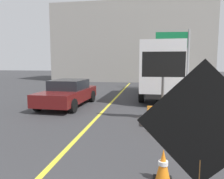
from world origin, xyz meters
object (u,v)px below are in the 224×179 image
box_truck (160,69)px  roadwork_sign (202,128)px  arrow_board_trailer (162,110)px  highway_guide_sign (179,49)px  traffic_cone_mid_lane (161,123)px  traffic_cone_near_sign (163,166)px  pickup_car (68,93)px

box_truck → roadwork_sign: bearing=-90.2°
roadwork_sign → arrow_board_trailer: size_ratio=0.86×
box_truck → highway_guide_sign: (1.67, 4.32, 1.57)m
highway_guide_sign → traffic_cone_mid_lane: highway_guide_sign is taller
box_truck → arrow_board_trailer: bearing=-91.8°
box_truck → traffic_cone_near_sign: 10.64m
box_truck → traffic_cone_mid_lane: size_ratio=10.62×
pickup_car → traffic_cone_near_sign: bearing=-56.3°
box_truck → pickup_car: box_truck is taller
pickup_car → highway_guide_sign: (6.62, 8.03, 2.73)m
roadwork_sign → highway_guide_sign: size_ratio=0.47×
arrow_board_trailer → pickup_car: size_ratio=0.60×
roadwork_sign → traffic_cone_mid_lane: 4.30m
highway_guide_sign → traffic_cone_mid_lane: size_ratio=6.79×
roadwork_sign → pickup_car: bearing=121.2°
traffic_cone_near_sign → pickup_car: bearing=123.7°
arrow_board_trailer → traffic_cone_mid_lane: (-0.10, -1.49, -0.12)m
box_truck → pickup_car: 6.29m
traffic_cone_mid_lane → arrow_board_trailer: bearing=86.2°
arrow_board_trailer → traffic_cone_near_sign: bearing=-92.9°
box_truck → traffic_cone_near_sign: size_ratio=12.24×
box_truck → traffic_cone_mid_lane: bearing=-92.2°
roadwork_sign → arrow_board_trailer: (-0.14, 5.63, -0.99)m
box_truck → highway_guide_sign: 4.89m
pickup_car → traffic_cone_mid_lane: 6.11m
highway_guide_sign → traffic_cone_near_sign: size_ratio=7.83×
pickup_car → highway_guide_sign: highway_guide_sign is taller
roadwork_sign → traffic_cone_mid_lane: roadwork_sign is taller
arrow_board_trailer → traffic_cone_near_sign: (-0.22, -4.35, -0.17)m
traffic_cone_near_sign → traffic_cone_mid_lane: 2.86m
arrow_board_trailer → traffic_cone_near_sign: 4.35m
traffic_cone_near_sign → roadwork_sign: bearing=-74.3°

